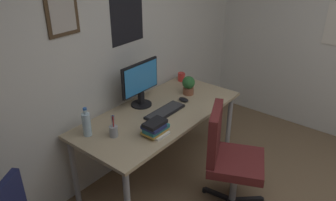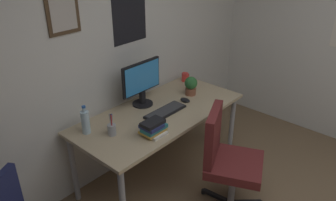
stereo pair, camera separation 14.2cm
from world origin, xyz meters
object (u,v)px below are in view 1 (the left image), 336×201
object	(u,v)px
pen_cup	(114,131)
book_stack_left	(155,128)
office_chair	(228,155)
coffee_mug_near	(181,77)
potted_plant	(188,85)
monitor	(140,82)
keyboard	(165,112)
water_bottle	(87,124)
computer_mouse	(184,100)

from	to	relation	value
pen_cup	book_stack_left	xyz separation A→B (m)	(0.23, -0.25, 0.01)
office_chair	coffee_mug_near	size ratio (longest dim) A/B	8.51
potted_plant	pen_cup	bearing A→B (deg)	179.54
coffee_mug_near	potted_plant	bearing A→B (deg)	-131.63
monitor	pen_cup	bearing A→B (deg)	-159.58
office_chair	keyboard	size ratio (longest dim) A/B	2.21
keyboard	pen_cup	xyz separation A→B (m)	(-0.57, 0.08, 0.04)
water_bottle	coffee_mug_near	distance (m)	1.40
book_stack_left	monitor	bearing A→B (deg)	54.86
water_bottle	pen_cup	distance (m)	0.23
computer_mouse	potted_plant	bearing A→B (deg)	20.57
potted_plant	monitor	bearing A→B (deg)	156.19
computer_mouse	pen_cup	distance (m)	0.88
monitor	coffee_mug_near	xyz separation A→B (m)	(0.72, 0.05, -0.19)
coffee_mug_near	pen_cup	world-z (taller)	pen_cup
computer_mouse	water_bottle	size ratio (longest dim) A/B	0.44
keyboard	coffee_mug_near	world-z (taller)	coffee_mug_near
monitor	book_stack_left	world-z (taller)	monitor
monitor	office_chair	bearing A→B (deg)	-86.57
office_chair	water_bottle	world-z (taller)	water_bottle
water_bottle	office_chair	bearing A→B (deg)	-51.51
office_chair	potted_plant	distance (m)	0.90
monitor	water_bottle	world-z (taller)	monitor
monitor	book_stack_left	distance (m)	0.59
monitor	book_stack_left	xyz separation A→B (m)	(-0.32, -0.46, -0.17)
potted_plant	computer_mouse	bearing A→B (deg)	-159.43
coffee_mug_near	pen_cup	xyz separation A→B (m)	(-1.27, -0.26, 0.01)
potted_plant	book_stack_left	xyz separation A→B (m)	(-0.81, -0.25, -0.04)
computer_mouse	pen_cup	world-z (taller)	pen_cup
water_bottle	computer_mouse	bearing A→B (deg)	-14.27
keyboard	computer_mouse	bearing A→B (deg)	1.25
computer_mouse	potted_plant	size ratio (longest dim) A/B	0.56
monitor	keyboard	bearing A→B (deg)	-86.00
computer_mouse	coffee_mug_near	world-z (taller)	coffee_mug_near
computer_mouse	coffee_mug_near	size ratio (longest dim) A/B	0.99
monitor	keyboard	distance (m)	0.36
pen_cup	computer_mouse	bearing A→B (deg)	-4.60
office_chair	keyboard	world-z (taller)	office_chair
office_chair	monitor	world-z (taller)	monitor
office_chair	potted_plant	xyz separation A→B (m)	(0.43, 0.73, 0.30)
water_bottle	potted_plant	size ratio (longest dim) A/B	1.29
book_stack_left	potted_plant	bearing A→B (deg)	16.92
office_chair	coffee_mug_near	distance (m)	1.22
office_chair	monitor	distance (m)	1.04
pen_cup	potted_plant	bearing A→B (deg)	-0.46
computer_mouse	water_bottle	bearing A→B (deg)	165.73
monitor	pen_cup	xyz separation A→B (m)	(-0.55, -0.21, -0.19)
keyboard	water_bottle	bearing A→B (deg)	159.51
office_chair	pen_cup	bearing A→B (deg)	129.58
keyboard	water_bottle	xyz separation A→B (m)	(-0.69, 0.26, 0.09)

